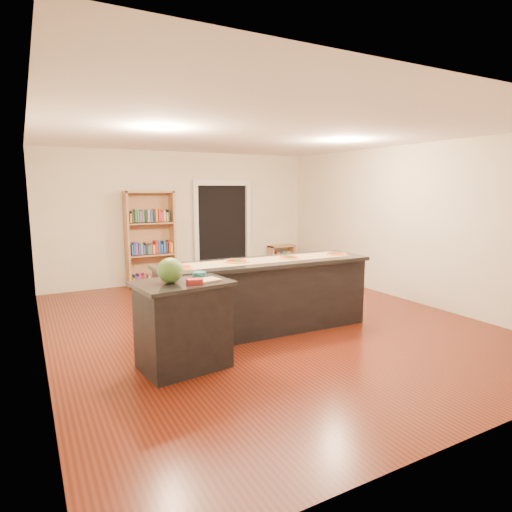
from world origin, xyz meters
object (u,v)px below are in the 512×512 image
watermelon (170,270)px  low_shelf (281,258)px  bookshelf (150,239)px  kitchen_island (264,295)px  side_counter (183,324)px  waste_bin (180,276)px

watermelon → low_shelf: bearing=46.3°
bookshelf → kitchen_island: bearing=-79.5°
side_counter → waste_bin: 4.40m
kitchen_island → bookshelf: 3.70m
watermelon → waste_bin: bearing=70.3°
bookshelf → side_counter: bearing=-100.4°
kitchen_island → waste_bin: kitchen_island is taller
low_shelf → waste_bin: (-2.65, -0.16, -0.15)m
kitchen_island → bookshelf: (-0.67, 3.60, 0.47)m
waste_bin → side_counter: bearing=-108.1°
side_counter → low_shelf: side_counter is taller
bookshelf → waste_bin: bookshelf is taller
bookshelf → watermelon: bearing=-102.1°
low_shelf → waste_bin: 2.66m
watermelon → side_counter: bearing=3.1°
side_counter → bookshelf: bearing=72.7°
side_counter → waste_bin: size_ratio=2.87×
kitchen_island → side_counter: bearing=-152.7°
side_counter → waste_bin: bearing=65.0°
side_counter → low_shelf: bearing=40.2°
side_counter → waste_bin: (1.36, 4.17, -0.33)m
kitchen_island → low_shelf: kitchen_island is taller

